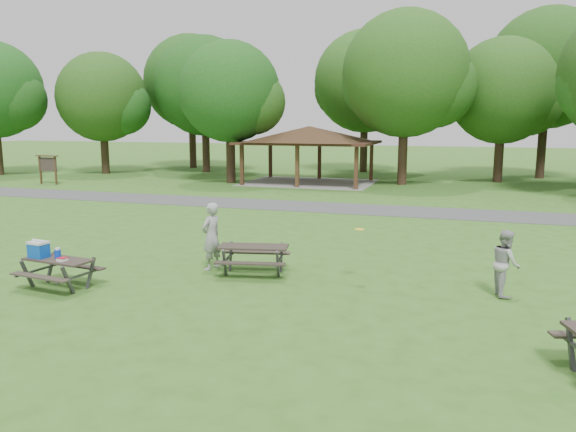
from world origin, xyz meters
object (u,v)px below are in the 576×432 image
Objects in this scene: picnic_table_middle at (254,253)px; frisbee_thrower at (211,236)px; frisbee_catcher at (506,263)px; picnic_table_near at (52,260)px.

picnic_table_middle is 1.12× the size of frisbee_thrower.
picnic_table_middle is 1.33× the size of frisbee_catcher.
picnic_table_near is 5.14m from picnic_table_middle.
picnic_table_near is 1.02× the size of frisbee_thrower.
frisbee_catcher is at bearing 0.60° from picnic_table_middle.
frisbee_thrower is (3.07, 2.80, 0.24)m from picnic_table_near.
frisbee_thrower is at bearing 76.72° from frisbee_catcher.
picnic_table_near is 1.20× the size of frisbee_catcher.
picnic_table_near is at bearing -148.09° from picnic_table_middle.
picnic_table_near is at bearing -31.70° from frisbee_thrower.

